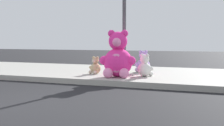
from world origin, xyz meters
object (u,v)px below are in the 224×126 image
Objects in this scene: plush_pink_large at (118,58)px; plush_lavender at (143,63)px; plush_white at (145,67)px; plush_tan at (95,67)px; sign_pole at (124,17)px; plush_lime at (122,66)px.

plush_pink_large is 1.49m from plush_lavender.
plush_tan is at bearing 176.75° from plush_white.
sign_pole is 4.99× the size of plush_white.
plush_pink_large reaches higher than plush_lime.
plush_tan is (-0.92, 0.50, -0.31)m from plush_pink_large.
plush_lavender is (0.32, 1.43, -0.24)m from plush_pink_large.
plush_lime is 0.79× the size of plush_white.
plush_white is at bearing -3.25° from plush_tan.
plush_pink_large is 2.04× the size of plush_white.
plush_pink_large reaches higher than plush_white.
sign_pole is at bearing 91.78° from plush_pink_large.
plush_pink_large is 1.85× the size of plush_lavender.
sign_pole reaches higher than plush_pink_large.
sign_pole is 4.52× the size of plush_lavender.
plush_lime is at bearing 113.78° from sign_pole.
plush_white is 1.21× the size of plush_tan.
plush_pink_large is at bearing -75.34° from plush_lime.
plush_lavender reaches higher than plush_tan.
plush_white is at bearing -14.62° from sign_pole.
plush_lime is (-0.35, 1.34, -0.32)m from plush_pink_large.
plush_pink_large is 2.46× the size of plush_tan.
plush_white is (0.35, -1.02, -0.03)m from plush_lavender.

